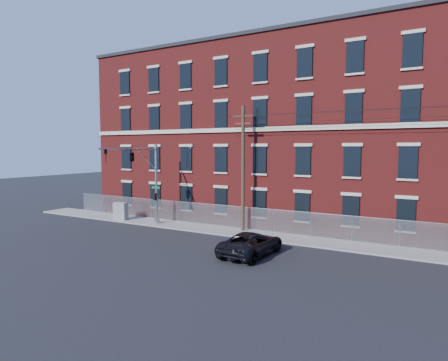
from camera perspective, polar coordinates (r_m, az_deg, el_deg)
ground at (r=27.85m, az=-6.23°, el=-9.27°), size 140.00×140.00×0.00m
sidewalk at (r=27.95m, az=21.08°, el=-9.39°), size 65.00×3.00×0.12m
mill_building at (r=36.03m, az=23.62°, el=6.61°), size 55.30×14.32×16.30m
chain_link_fence at (r=28.99m, az=21.53°, el=-6.88°), size 59.06×0.06×1.85m
traffic_signal_mast at (r=32.53m, az=-12.65°, el=2.27°), size 0.90×6.75×7.00m
utility_pole_near at (r=30.80m, az=2.84°, el=2.15°), size 1.80×0.28×10.00m
pickup_truck at (r=24.74m, az=4.08°, el=-9.29°), size 2.72×5.44×1.48m
utility_cabinet at (r=37.23m, az=-15.07°, el=-4.38°), size 1.35×0.79×1.61m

